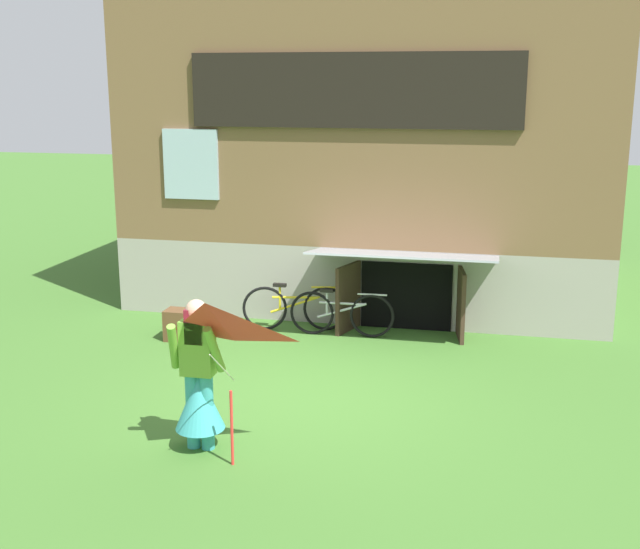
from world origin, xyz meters
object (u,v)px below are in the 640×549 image
kite (206,349)px  bicycle_yellow (295,307)px  bicycle_silver (342,313)px  person (199,387)px  wooden_crate (179,325)px

kite → bicycle_yellow: size_ratio=1.01×
kite → bicycle_silver: kite is taller
kite → bicycle_silver: bearing=85.3°
person → bicycle_silver: bearing=76.2°
bicycle_yellow → person: bearing=-100.9°
bicycle_yellow → kite: bearing=-97.2°
person → kite: size_ratio=1.00×
person → kite: 0.93m
bicycle_silver → kite: bearing=-97.0°
person → bicycle_yellow: bearing=86.7°
kite → bicycle_yellow: kite is taller
bicycle_silver → wooden_crate: bearing=-165.5°
kite → bicycle_yellow: bearing=94.4°
bicycle_yellow → wooden_crate: (-1.57, -0.84, -0.13)m
person → bicycle_yellow: person is taller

